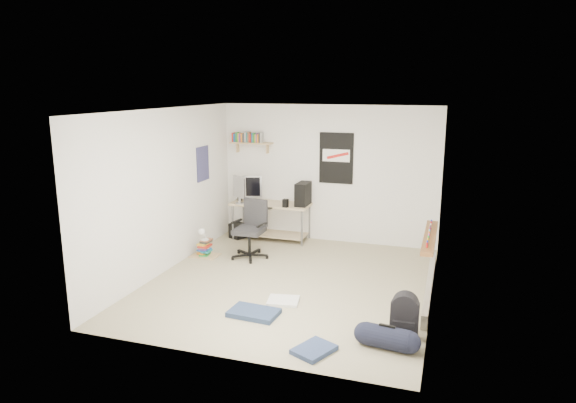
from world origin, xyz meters
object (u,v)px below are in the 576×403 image
(book_stack, at_px, (205,247))
(duffel_bag, at_px, (387,337))
(backpack, at_px, (404,321))
(office_chair, at_px, (249,229))
(desk, at_px, (271,220))

(book_stack, bearing_deg, duffel_bag, -33.61)
(book_stack, bearing_deg, backpack, -28.38)
(office_chair, relative_size, backpack, 2.31)
(desk, relative_size, backpack, 3.45)
(desk, height_order, backpack, desk)
(book_stack, bearing_deg, office_chair, 11.60)
(duffel_bag, bearing_deg, backpack, 72.90)
(duffel_bag, bearing_deg, office_chair, 145.23)
(desk, xyz_separation_m, office_chair, (0.02, -1.14, 0.12))
(desk, height_order, duffel_bag, desk)
(backpack, height_order, book_stack, backpack)
(office_chair, bearing_deg, duffel_bag, -31.62)
(office_chair, height_order, duffel_bag, office_chair)
(backpack, bearing_deg, office_chair, 142.46)
(office_chair, distance_m, backpack, 3.43)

